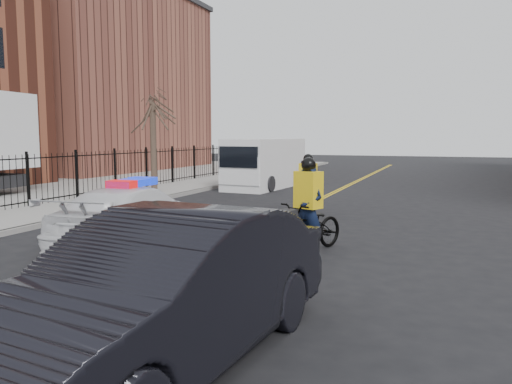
{
  "coord_description": "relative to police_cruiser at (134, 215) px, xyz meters",
  "views": [
    {
      "loc": [
        4.99,
        -9.57,
        2.64
      ],
      "look_at": [
        0.69,
        1.55,
        1.3
      ],
      "focal_mm": 35.0,
      "sensor_mm": 36.0,
      "label": 1
    }
  ],
  "objects": [
    {
      "name": "ground",
      "position": [
        2.06,
        -0.45,
        -0.73
      ],
      "size": [
        120.0,
        120.0,
        0.0
      ],
      "primitive_type": "plane",
      "color": "black",
      "rests_on": "ground"
    },
    {
      "name": "sidewalk",
      "position": [
        -5.44,
        7.55,
        -0.66
      ],
      "size": [
        3.0,
        60.0,
        0.15
      ],
      "primitive_type": "cube",
      "color": "gray",
      "rests_on": "ground"
    },
    {
      "name": "cyclist_far",
      "position": [
        2.81,
        5.62,
        0.08
      ],
      "size": [
        0.95,
        2.07,
        2.07
      ],
      "rotation": [
        0.0,
        0.0,
        0.04
      ],
      "color": "black",
      "rests_on": "ground"
    },
    {
      "name": "iron_fence",
      "position": [
        -6.94,
        7.55,
        0.27
      ],
      "size": [
        0.12,
        28.0,
        2.0
      ],
      "primitive_type": null,
      "color": "black",
      "rests_on": "ground"
    },
    {
      "name": "police_cruiser",
      "position": [
        0.0,
        0.0,
        0.0
      ],
      "size": [
        2.41,
        5.15,
        1.61
      ],
      "rotation": [
        0.0,
        0.0,
        3.22
      ],
      "color": "white",
      "rests_on": "ground"
    },
    {
      "name": "cyclist_near",
      "position": [
        4.11,
        0.83,
        0.02
      ],
      "size": [
        1.57,
        2.34,
        2.17
      ],
      "rotation": [
        0.0,
        0.0,
        -0.4
      ],
      "color": "black",
      "rests_on": "ground"
    },
    {
      "name": "dark_sedan",
      "position": [
        4.12,
        -5.28,
        0.16
      ],
      "size": [
        2.36,
        5.54,
        1.78
      ],
      "primitive_type": "imported",
      "rotation": [
        0.0,
        0.0,
        -0.09
      ],
      "color": "black",
      "rests_on": "ground"
    },
    {
      "name": "warehouse_far",
      "position": [
        -20.94,
        23.55,
        6.27
      ],
      "size": [
        14.0,
        18.0,
        14.0
      ],
      "primitive_type": "cube",
      "color": "brown",
      "rests_on": "ground"
    },
    {
      "name": "center_line_right",
      "position": [
        2.14,
        7.55,
        -0.73
      ],
      "size": [
        0.1,
        60.0,
        0.01
      ],
      "primitive_type": "cube",
      "color": "gold",
      "rests_on": "ground"
    },
    {
      "name": "street_tree",
      "position": [
        -5.54,
        9.55,
        2.8
      ],
      "size": [
        3.2,
        3.2,
        4.8
      ],
      "color": "#372920",
      "rests_on": "sidewalk"
    },
    {
      "name": "cargo_van",
      "position": [
        -1.77,
        13.87,
        0.49
      ],
      "size": [
        2.66,
        6.12,
        2.5
      ],
      "rotation": [
        0.0,
        0.0,
        -0.08
      ],
      "color": "white",
      "rests_on": "ground"
    },
    {
      "name": "curb",
      "position": [
        -3.94,
        7.55,
        -0.66
      ],
      "size": [
        0.2,
        60.0,
        0.15
      ],
      "primitive_type": "cube",
      "color": "gray",
      "rests_on": "ground"
    },
    {
      "name": "center_line_left",
      "position": [
        1.98,
        7.55,
        -0.73
      ],
      "size": [
        0.1,
        60.0,
        0.01
      ],
      "primitive_type": "cube",
      "color": "gold",
      "rests_on": "ground"
    }
  ]
}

